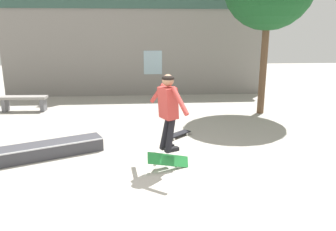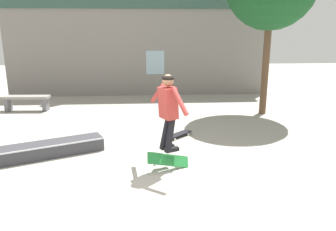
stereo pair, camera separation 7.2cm
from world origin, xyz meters
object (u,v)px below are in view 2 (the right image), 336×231
(skateboard_resting, at_px, (178,134))
(park_bench, at_px, (27,100))
(skate_ledge, at_px, (51,149))
(skater, at_px, (168,106))
(skateboard_flipping, at_px, (168,160))

(skateboard_resting, bearing_deg, park_bench, 102.29)
(skate_ledge, height_order, skater, skater)
(skater, height_order, skateboard_flipping, skater)
(skater, bearing_deg, skateboard_resting, 52.77)
(park_bench, height_order, skateboard_flipping, park_bench)
(skater, relative_size, skateboard_resting, 1.94)
(skater, bearing_deg, skate_ledge, 135.88)
(park_bench, xyz_separation_m, skateboard_resting, (4.51, -2.97, -0.27))
(skater, xyz_separation_m, skateboard_flipping, (-0.00, -0.09, -0.98))
(skateboard_flipping, bearing_deg, skater, 66.70)
(skater, relative_size, skateboard_flipping, 1.83)
(skate_ledge, bearing_deg, skateboard_resting, -4.09)
(park_bench, bearing_deg, skate_ledge, -63.04)
(skateboard_flipping, xyz_separation_m, skateboard_resting, (0.36, 1.87, -0.12))
(skate_ledge, bearing_deg, skateboard_flipping, -44.93)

